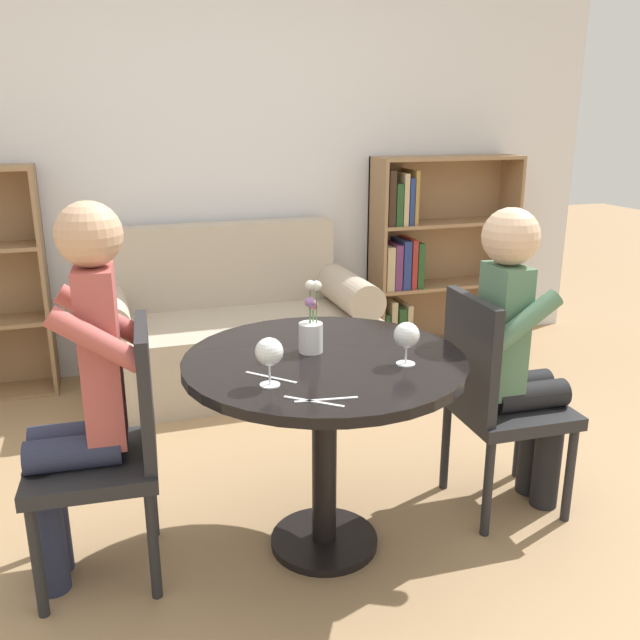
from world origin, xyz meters
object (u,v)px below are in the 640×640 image
object	(u,v)px
wine_glass_right	(407,336)
person_right	(518,352)
couch	(233,333)
bookshelf_right	(424,256)
chair_right	(494,395)
chair_left	(114,443)
wine_glass_left	(269,353)
person_left	(81,390)
flower_vase	(311,329)

from	to	relation	value
wine_glass_right	person_right	bearing A→B (deg)	17.69
couch	bookshelf_right	world-z (taller)	bookshelf_right
couch	chair_right	xyz separation A→B (m)	(0.72, -1.66, 0.18)
chair_left	wine_glass_left	size ratio (longest dim) A/B	5.82
chair_left	person_left	world-z (taller)	person_left
chair_left	wine_glass_left	bearing A→B (deg)	64.22
chair_right	person_left	size ratio (longest dim) A/B	0.69
chair_left	wine_glass_left	world-z (taller)	wine_glass_left
bookshelf_right	flower_vase	xyz separation A→B (m)	(-1.40, -1.90, 0.20)
wine_glass_left	person_left	bearing A→B (deg)	153.48
couch	wine_glass_right	distance (m)	1.94
chair_right	person_right	size ratio (longest dim) A/B	0.73
bookshelf_right	chair_left	xyz separation A→B (m)	(-2.09, -1.88, -0.14)
bookshelf_right	wine_glass_right	bearing A→B (deg)	-118.14
person_left	person_right	distance (m)	1.61
person_left	chair_right	bearing A→B (deg)	91.67
bookshelf_right	chair_left	distance (m)	2.81
wine_glass_right	couch	bearing A→B (deg)	97.31
chair_right	chair_left	bearing A→B (deg)	90.37
person_right	wine_glass_right	xyz separation A→B (m)	(-0.57, -0.18, 0.18)
couch	person_left	world-z (taller)	person_left
chair_right	person_left	bearing A→B (deg)	90.11
chair_left	person_right	xyz separation A→B (m)	(1.52, -0.05, 0.17)
wine_glass_left	wine_glass_right	world-z (taller)	wine_glass_left
person_right	wine_glass_right	size ratio (longest dim) A/B	8.37
couch	chair_right	size ratio (longest dim) A/B	1.79
couch	bookshelf_right	xyz separation A→B (m)	(1.37, 0.27, 0.32)
person_left	bookshelf_right	bearing A→B (deg)	134.58
flower_vase	chair_right	bearing A→B (deg)	-2.48
wine_glass_left	flower_vase	bearing A→B (deg)	50.01
chair_right	couch	bearing A→B (deg)	25.66
bookshelf_right	wine_glass_left	distance (m)	2.70
bookshelf_right	wine_glass_left	xyz separation A→B (m)	(-1.61, -2.15, 0.22)
person_right	wine_glass_right	bearing A→B (deg)	109.94
chair_right	person_right	world-z (taller)	person_right
couch	flower_vase	distance (m)	1.71
couch	chair_left	bearing A→B (deg)	-114.02
chair_left	chair_right	distance (m)	1.44
wine_glass_right	wine_glass_left	bearing A→B (deg)	-175.61
wine_glass_right	person_left	bearing A→B (deg)	166.80
wine_glass_right	chair_left	bearing A→B (deg)	166.22
flower_vase	chair_left	bearing A→B (deg)	178.76
flower_vase	wine_glass_left	bearing A→B (deg)	-129.99
bookshelf_right	wine_glass_right	size ratio (longest dim) A/B	8.79
chair_right	person_right	bearing A→B (deg)	-91.55
chair_right	wine_glass_right	world-z (taller)	chair_right
person_right	chair_right	bearing A→B (deg)	88.45
person_left	wine_glass_left	world-z (taller)	person_left
chair_left	wine_glass_left	distance (m)	0.66
couch	bookshelf_right	bearing A→B (deg)	11.22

